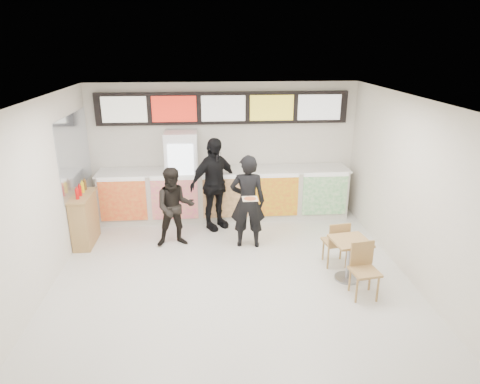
{
  "coord_description": "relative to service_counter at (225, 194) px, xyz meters",
  "views": [
    {
      "loc": [
        -0.36,
        -5.99,
        3.83
      ],
      "look_at": [
        0.2,
        1.2,
        1.28
      ],
      "focal_mm": 32.0,
      "sensor_mm": 36.0,
      "label": 1
    }
  ],
  "objects": [
    {
      "name": "floor",
      "position": [
        -0.0,
        -3.09,
        -0.57
      ],
      "size": [
        7.0,
        7.0,
        0.0
      ],
      "primitive_type": "plane",
      "color": "beige",
      "rests_on": "ground"
    },
    {
      "name": "ceiling",
      "position": [
        -0.0,
        -3.09,
        2.43
      ],
      "size": [
        7.0,
        7.0,
        0.0
      ],
      "primitive_type": "plane",
      "rotation": [
        3.14,
        0.0,
        0.0
      ],
      "color": "white",
      "rests_on": "wall_back"
    },
    {
      "name": "wall_back",
      "position": [
        -0.0,
        0.41,
        0.93
      ],
      "size": [
        6.0,
        0.0,
        6.0
      ],
      "primitive_type": "plane",
      "rotation": [
        1.57,
        0.0,
        0.0
      ],
      "color": "silver",
      "rests_on": "floor"
    },
    {
      "name": "wall_left",
      "position": [
        -3.0,
        -3.09,
        0.93
      ],
      "size": [
        0.0,
        7.0,
        7.0
      ],
      "primitive_type": "plane",
      "rotation": [
        1.57,
        0.0,
        1.57
      ],
      "color": "silver",
      "rests_on": "floor"
    },
    {
      "name": "wall_right",
      "position": [
        3.0,
        -3.09,
        0.93
      ],
      "size": [
        0.0,
        7.0,
        7.0
      ],
      "primitive_type": "plane",
      "rotation": [
        1.57,
        0.0,
        -1.57
      ],
      "color": "silver",
      "rests_on": "floor"
    },
    {
      "name": "service_counter",
      "position": [
        0.0,
        0.0,
        0.0
      ],
      "size": [
        5.56,
        0.77,
        1.14
      ],
      "color": "silver",
      "rests_on": "floor"
    },
    {
      "name": "menu_board",
      "position": [
        0.0,
        0.32,
        1.88
      ],
      "size": [
        5.5,
        0.14,
        0.7
      ],
      "color": "black",
      "rests_on": "wall_back"
    },
    {
      "name": "drinks_fridge",
      "position": [
        -0.93,
        0.02,
        0.43
      ],
      "size": [
        0.7,
        0.67,
        2.0
      ],
      "color": "white",
      "rests_on": "floor"
    },
    {
      "name": "mirror_panel",
      "position": [
        -2.99,
        -0.64,
        1.18
      ],
      "size": [
        0.01,
        2.0,
        1.5
      ],
      "primitive_type": "cube",
      "color": "#B2B7BF",
      "rests_on": "wall_left"
    },
    {
      "name": "customer_main",
      "position": [
        0.38,
        -1.46,
        0.35
      ],
      "size": [
        0.72,
        0.51,
        1.85
      ],
      "primitive_type": "imported",
      "rotation": [
        0.0,
        0.0,
        3.04
      ],
      "color": "black",
      "rests_on": "floor"
    },
    {
      "name": "customer_left",
      "position": [
        -1.03,
        -1.32,
        0.22
      ],
      "size": [
        0.85,
        0.7,
        1.59
      ],
      "primitive_type": "imported",
      "rotation": [
        0.0,
        0.0,
        0.14
      ],
      "color": "black",
      "rests_on": "floor"
    },
    {
      "name": "customer_mid",
      "position": [
        -0.25,
        -0.54,
        0.42
      ],
      "size": [
        1.23,
        1.06,
        1.98
      ],
      "primitive_type": "imported",
      "rotation": [
        0.0,
        0.0,
        0.6
      ],
      "color": "black",
      "rests_on": "floor"
    },
    {
      "name": "pizza_slice",
      "position": [
        0.38,
        -1.91,
        0.58
      ],
      "size": [
        0.36,
        0.36,
        0.02
      ],
      "color": "beige",
      "rests_on": "customer_main"
    },
    {
      "name": "cafe_table",
      "position": [
        1.96,
        -2.86,
        -0.07
      ],
      "size": [
        0.66,
        1.53,
        0.87
      ],
      "rotation": [
        0.0,
        0.0,
        0.14
      ],
      "color": "#A3814A",
      "rests_on": "floor"
    },
    {
      "name": "condiment_ledge",
      "position": [
        -2.82,
        -1.12,
        -0.05
      ],
      "size": [
        0.37,
        0.92,
        1.23
      ],
      "color": "#A3814A",
      "rests_on": "floor"
    }
  ]
}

